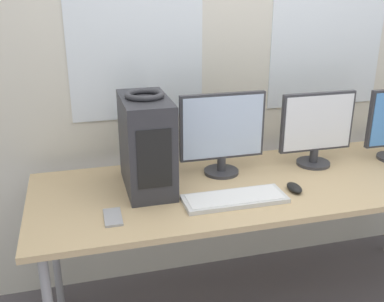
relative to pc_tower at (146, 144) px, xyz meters
name	(u,v)px	position (x,y,z in m)	size (l,w,h in m)	color
wall_back	(235,48)	(0.58, 0.43, 0.36)	(8.00, 0.07, 2.70)	beige
desk	(267,189)	(0.58, -0.08, -0.27)	(2.27, 0.78, 0.77)	tan
pc_tower	(146,144)	(0.00, 0.00, 0.00)	(0.21, 0.41, 0.43)	#2D2D33
headphones	(145,95)	(0.00, 0.00, 0.23)	(0.18, 0.18, 0.03)	#333338
monitor_main	(222,132)	(0.39, 0.06, 0.00)	(0.43, 0.18, 0.42)	#333338
monitor_right_near	(317,128)	(0.90, 0.05, -0.01)	(0.40, 0.18, 0.39)	#333338
keyboard	(235,199)	(0.35, -0.25, -0.21)	(0.46, 0.17, 0.02)	silver
mouse	(294,188)	(0.65, -0.23, -0.20)	(0.06, 0.11, 0.03)	black
cell_phone	(113,217)	(-0.19, -0.27, -0.21)	(0.08, 0.15, 0.01)	#99999E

